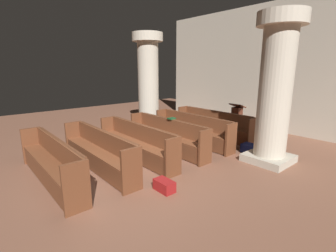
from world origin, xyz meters
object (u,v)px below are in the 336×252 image
at_px(pew_row_5, 51,160).
at_px(lectern, 236,121).
at_px(pew_row_3, 136,141).
at_px(pew_row_2, 167,134).
at_px(kneeler_box_red, 164,186).
at_px(pew_row_4, 98,149).
at_px(pew_row_0, 213,123).
at_px(kneeler_box_navy, 249,148).
at_px(pillar_aisle_side, 275,88).
at_px(hymn_book, 172,118).
at_px(pillar_far_side, 148,81).
at_px(pew_row_1, 192,128).

relative_size(pew_row_5, lectern, 2.71).
height_order(pew_row_3, pew_row_5, same).
bearing_deg(pew_row_2, kneeler_box_red, -41.49).
bearing_deg(kneeler_box_red, pew_row_5, -140.22).
distance_m(pew_row_4, pew_row_5, 1.02).
height_order(pew_row_0, pew_row_4, same).
relative_size(pew_row_0, kneeler_box_navy, 7.57).
bearing_deg(lectern, pew_row_5, -92.83).
xyz_separation_m(pillar_aisle_side, hymn_book, (-2.34, -1.15, -0.92)).
distance_m(pillar_far_side, lectern, 3.46).
bearing_deg(lectern, pew_row_1, -98.81).
distance_m(pew_row_1, kneeler_box_navy, 1.79).
bearing_deg(pillar_aisle_side, lectern, 141.87).
bearing_deg(pew_row_0, pew_row_4, -90.00).
relative_size(pew_row_5, kneeler_box_navy, 7.57).
height_order(pillar_aisle_side, lectern, pillar_aisle_side).
bearing_deg(pillar_far_side, kneeler_box_red, -33.00).
bearing_deg(lectern, pew_row_0, -108.40).
bearing_deg(pillar_aisle_side, kneeler_box_navy, 161.80).
relative_size(pew_row_3, pillar_aisle_side, 0.85).
bearing_deg(lectern, hymn_book, -96.24).
distance_m(pew_row_0, pew_row_3, 3.07).
bearing_deg(pew_row_2, pew_row_1, 90.00).
bearing_deg(pew_row_0, kneeler_box_red, -63.77).
relative_size(pew_row_4, pillar_far_side, 0.85).
distance_m(pew_row_2, pew_row_5, 3.07).
bearing_deg(hymn_book, pew_row_2, -88.73).
bearing_deg(pew_row_0, hymn_book, -90.13).
distance_m(hymn_book, kneeler_box_navy, 2.29).
bearing_deg(lectern, pillar_aisle_side, -38.13).
xyz_separation_m(pillar_aisle_side, pillar_far_side, (-4.61, -0.28, 0.00)).
relative_size(pew_row_2, kneeler_box_navy, 7.57).
bearing_deg(hymn_book, pew_row_5, -89.93).
bearing_deg(pew_row_3, lectern, 85.72).
xyz_separation_m(pew_row_4, pillar_aisle_side, (2.33, 3.39, 1.34)).
height_order(pew_row_4, pew_row_5, same).
xyz_separation_m(pillar_far_side, kneeler_box_red, (4.07, -2.64, -1.70)).
bearing_deg(kneeler_box_navy, pew_row_2, -137.05).
relative_size(hymn_book, kneeler_box_navy, 0.53).
bearing_deg(pew_row_2, lectern, 84.23).
xyz_separation_m(pew_row_1, pillar_aisle_side, (2.33, 0.32, 1.34)).
bearing_deg(pew_row_4, lectern, 86.59).
height_order(pew_row_3, pillar_far_side, pillar_far_side).
relative_size(pew_row_3, pew_row_5, 1.00).
relative_size(lectern, kneeler_box_navy, 2.79).
height_order(pew_row_0, kneeler_box_navy, pew_row_0).
distance_m(pew_row_2, pillar_aisle_side, 3.01).
xyz_separation_m(pew_row_2, pew_row_5, (0.00, -3.07, 0.00)).
bearing_deg(pillar_far_side, pew_row_1, -0.96).
relative_size(lectern, hymn_book, 5.24).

